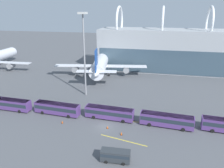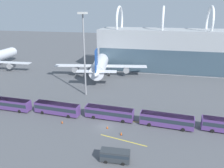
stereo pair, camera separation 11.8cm
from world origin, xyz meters
name	(u,v)px [view 2 (the right image)]	position (x,y,z in m)	size (l,w,h in m)	color
ground_plane	(105,127)	(0.00, 0.00, 0.00)	(440.00, 440.00, 0.00)	#515459
airliner_at_gate_far	(101,63)	(-13.00, 43.93, 5.55)	(40.42, 41.65, 14.45)	silver
shuttle_bus_1	(10,104)	(-29.87, 3.62, 1.94)	(13.30, 3.20, 3.31)	#56387A
shuttle_bus_2	(57,108)	(-14.84, 3.89, 1.94)	(13.35, 3.55, 3.31)	#56387A
shuttle_bus_3	(109,112)	(0.18, 4.38, 1.94)	(13.34, 3.42, 3.31)	#56387A
shuttle_bus_4	(166,120)	(15.21, 3.57, 1.94)	(13.36, 3.63, 3.31)	#56387A
service_van_foreground	(115,155)	(5.32, -12.38, 1.44)	(5.84, 2.29, 2.46)	#2D3338
floodlight_mast	(84,42)	(-11.81, 19.77, 18.26)	(2.53, 2.53, 27.47)	gray
lane_stripe_3	(123,140)	(5.61, -4.90, 0.00)	(11.32, 0.25, 0.01)	yellow
lane_stripe_4	(133,122)	(6.84, 4.18, 0.00)	(7.69, 0.25, 0.01)	yellow
traffic_cone_0	(107,127)	(0.85, -0.60, 0.34)	(0.55, 0.55, 0.70)	black
traffic_cone_1	(121,133)	(4.79, -2.78, 0.40)	(0.53, 0.53, 0.82)	black
traffic_cone_2	(62,122)	(-11.33, -0.62, 0.38)	(0.50, 0.50, 0.78)	black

